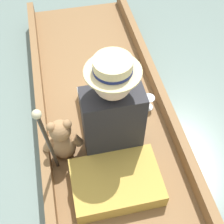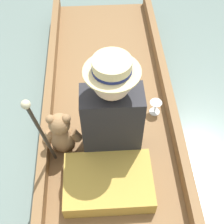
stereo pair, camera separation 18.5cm
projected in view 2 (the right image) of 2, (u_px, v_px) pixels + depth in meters
name	position (u px, v px, depth m)	size (l,w,h in m)	color
ground_plane	(110.00, 135.00, 2.44)	(16.00, 16.00, 0.00)	slate
punt_boat	(110.00, 129.00, 2.38)	(0.99, 3.12, 0.26)	brown
seat_cushion	(108.00, 182.00, 1.97)	(0.56, 0.39, 0.12)	#B7933D
seated_person	(112.00, 112.00, 1.99)	(0.37, 0.69, 0.83)	white
teddy_bear	(62.00, 134.00, 2.06)	(0.27, 0.16, 0.38)	#9E754C
wine_glass	(156.00, 105.00, 2.34)	(0.09, 0.09, 0.11)	silver
walking_cane	(41.00, 132.00, 1.67)	(0.04, 0.25, 0.87)	#2D2823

